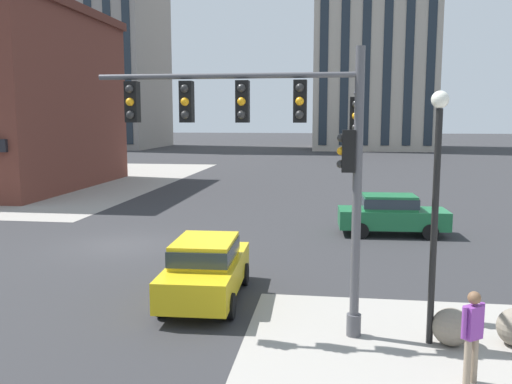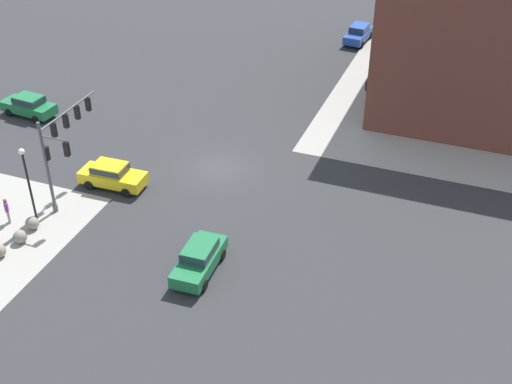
{
  "view_description": "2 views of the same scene",
  "coord_description": "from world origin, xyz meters",
  "px_view_note": "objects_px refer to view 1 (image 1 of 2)",
  "views": [
    {
      "loc": [
        7.83,
        -19.29,
        4.81
      ],
      "look_at": [
        5.14,
        0.07,
        2.14
      ],
      "focal_mm": 37.96,
      "sensor_mm": 36.0,
      "label": 1
    },
    {
      "loc": [
        35.85,
        16.42,
        24.4
      ],
      "look_at": [
        5.51,
        4.83,
        2.61
      ],
      "focal_mm": 46.76,
      "sensor_mm": 36.0,
      "label": 2
    }
  ],
  "objects_px": {
    "bollard_sphere_curb_a": "(451,327)",
    "pedestrian_at_curb": "(472,331)",
    "traffic_signal_main": "(291,143)",
    "car_main_southbound_near": "(206,266)",
    "street_lamp_corner_near": "(436,188)",
    "car_main_southbound_far": "(391,213)"
  },
  "relations": [
    {
      "from": "traffic_signal_main",
      "to": "car_main_southbound_near",
      "type": "distance_m",
      "value": 4.45
    },
    {
      "from": "traffic_signal_main",
      "to": "pedestrian_at_curb",
      "type": "distance_m",
      "value": 5.21
    },
    {
      "from": "pedestrian_at_curb",
      "to": "car_main_southbound_far",
      "type": "height_order",
      "value": "pedestrian_at_curb"
    },
    {
      "from": "street_lamp_corner_near",
      "to": "car_main_southbound_near",
      "type": "xyz_separation_m",
      "value": [
        -5.4,
        2.08,
        -2.45
      ]
    },
    {
      "from": "car_main_southbound_far",
      "to": "bollard_sphere_curb_a",
      "type": "bearing_deg",
      "value": -89.55
    },
    {
      "from": "street_lamp_corner_near",
      "to": "car_main_southbound_near",
      "type": "relative_size",
      "value": 1.2
    },
    {
      "from": "bollard_sphere_curb_a",
      "to": "pedestrian_at_curb",
      "type": "distance_m",
      "value": 1.83
    },
    {
      "from": "pedestrian_at_curb",
      "to": "bollard_sphere_curb_a",
      "type": "bearing_deg",
      "value": 89.37
    },
    {
      "from": "street_lamp_corner_near",
      "to": "traffic_signal_main",
      "type": "bearing_deg",
      "value": 173.55
    },
    {
      "from": "pedestrian_at_curb",
      "to": "car_main_southbound_near",
      "type": "height_order",
      "value": "pedestrian_at_curb"
    },
    {
      "from": "street_lamp_corner_near",
      "to": "pedestrian_at_curb",
      "type": "bearing_deg",
      "value": -76.75
    },
    {
      "from": "car_main_southbound_near",
      "to": "street_lamp_corner_near",
      "type": "bearing_deg",
      "value": -21.04
    },
    {
      "from": "bollard_sphere_curb_a",
      "to": "car_main_southbound_near",
      "type": "distance_m",
      "value": 6.22
    },
    {
      "from": "traffic_signal_main",
      "to": "car_main_southbound_far",
      "type": "height_order",
      "value": "traffic_signal_main"
    },
    {
      "from": "bollard_sphere_curb_a",
      "to": "car_main_southbound_near",
      "type": "height_order",
      "value": "car_main_southbound_near"
    },
    {
      "from": "pedestrian_at_curb",
      "to": "car_main_southbound_far",
      "type": "xyz_separation_m",
      "value": [
        -0.07,
        12.85,
        -0.09
      ]
    },
    {
      "from": "pedestrian_at_curb",
      "to": "street_lamp_corner_near",
      "type": "distance_m",
      "value": 2.97
    },
    {
      "from": "traffic_signal_main",
      "to": "bollard_sphere_curb_a",
      "type": "xyz_separation_m",
      "value": [
        3.48,
        -0.38,
        -3.88
      ]
    },
    {
      "from": "pedestrian_at_curb",
      "to": "car_main_southbound_near",
      "type": "xyz_separation_m",
      "value": [
        -5.81,
        3.84,
        -0.09
      ]
    },
    {
      "from": "traffic_signal_main",
      "to": "street_lamp_corner_near",
      "type": "height_order",
      "value": "traffic_signal_main"
    },
    {
      "from": "traffic_signal_main",
      "to": "car_main_southbound_far",
      "type": "distance_m",
      "value": 11.76
    },
    {
      "from": "traffic_signal_main",
      "to": "car_main_southbound_far",
      "type": "bearing_deg",
      "value": 72.47
    }
  ]
}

